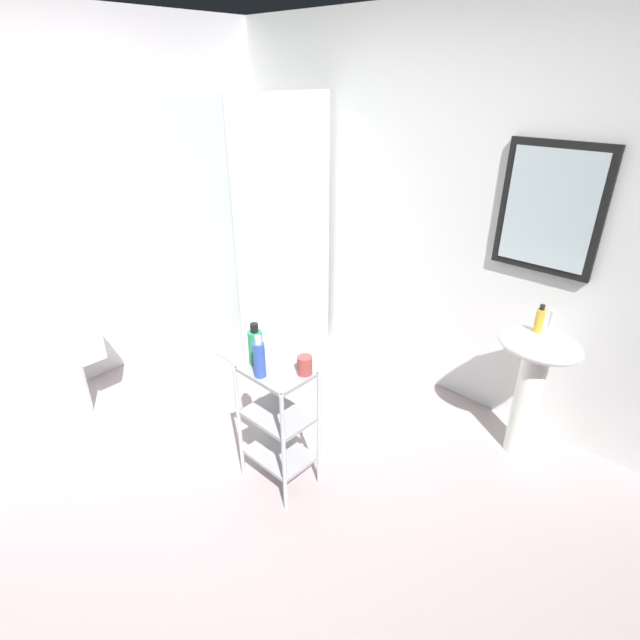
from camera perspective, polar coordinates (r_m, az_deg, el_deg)
ground_plane at (r=2.88m, az=-10.46°, el=-20.95°), size 4.20×4.20×0.02m
wall_back at (r=3.44m, az=13.41°, el=11.81°), size 4.20×0.14×2.50m
wall_left at (r=3.75m, az=-29.89°, el=10.20°), size 0.10×4.20×2.50m
shower_stall at (r=4.01m, az=-8.16°, el=2.42°), size 0.92×0.92×2.00m
pedestal_sink at (r=3.08m, az=23.59°, el=-5.34°), size 0.46×0.37×0.81m
sink_faucet at (r=3.05m, az=25.36°, el=0.07°), size 0.03×0.03×0.10m
toilet at (r=3.70m, az=-27.78°, el=-5.50°), size 0.37×0.49×0.76m
storage_cart at (r=2.71m, az=-4.88°, el=-11.24°), size 0.38×0.28×0.74m
hand_soap_bottle at (r=2.96m, az=24.16°, el=0.01°), size 0.05×0.05×0.16m
body_wash_bottle_green at (r=2.55m, az=-7.52°, el=-3.03°), size 0.07×0.07×0.23m
shampoo_bottle_blue at (r=2.44m, az=-7.07°, el=-4.49°), size 0.06×0.06×0.23m
rinse_cup at (r=2.47m, az=-1.80°, el=-5.28°), size 0.08×0.08×0.10m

